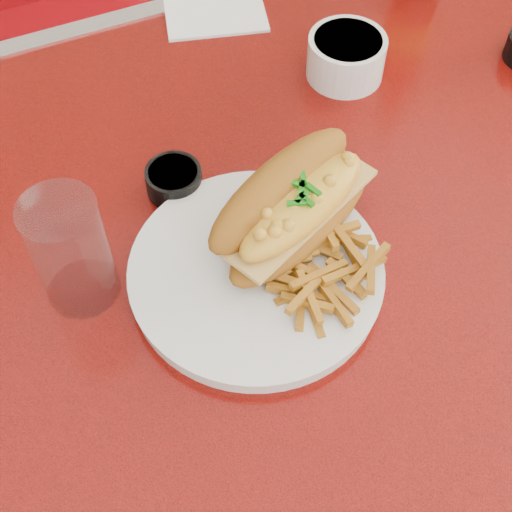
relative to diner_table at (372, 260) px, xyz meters
name	(u,v)px	position (x,y,z in m)	size (l,w,h in m)	color
ground	(332,432)	(0.00, 0.00, -0.61)	(8.00, 8.00, 0.00)	silver
diner_table	(372,260)	(0.00, 0.00, 0.00)	(1.23, 0.83, 0.77)	red
booth_bench_far	(177,73)	(0.00, 0.81, -0.32)	(1.20, 0.51, 0.90)	maroon
dinner_plate	(256,273)	(-0.19, -0.06, 0.17)	(0.30, 0.30, 0.02)	silver
mac_hoagie	(294,205)	(-0.14, -0.03, 0.22)	(0.22, 0.17, 0.09)	#965B18
fries_pile	(320,263)	(-0.14, -0.09, 0.19)	(0.10, 0.09, 0.03)	#BE7D20
fork	(309,235)	(-0.13, -0.04, 0.18)	(0.04, 0.14, 0.00)	#BCBDC1
gravy_ramekin	(346,56)	(0.03, 0.18, 0.19)	(0.13, 0.13, 0.05)	silver
sauce_cup_left	(174,180)	(-0.23, 0.08, 0.18)	(0.07, 0.07, 0.03)	black
water_tumbler	(71,252)	(-0.36, 0.00, 0.22)	(0.07, 0.07, 0.13)	#A0BDCE
paper_napkin	(214,5)	(-0.06, 0.37, 0.16)	(0.13, 0.13, 0.00)	white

